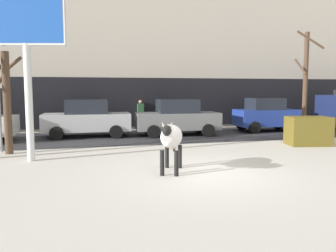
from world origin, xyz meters
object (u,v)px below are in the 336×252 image
object	(u,v)px
pedestrian_near_billboard	(141,115)
street_sign	(0,108)
dumpster	(308,131)
bare_tree_right_lot	(305,83)
car_silver_sedan	(87,119)
car_grey_sedan	(177,118)
billboard	(26,27)
car_blue_hatchback	(267,115)
bare_tree_far_back	(6,97)
cow_holstein	(171,137)

from	to	relation	value
pedestrian_near_billboard	street_sign	xyz separation A→B (m)	(-6.25, -5.70, 0.79)
dumpster	bare_tree_right_lot	bearing A→B (deg)	60.15
dumpster	car_silver_sedan	bearing A→B (deg)	151.56
car_grey_sedan	pedestrian_near_billboard	distance (m)	3.03
billboard	car_grey_sedan	xyz separation A→B (m)	(6.40, 5.06, -3.41)
car_blue_hatchback	bare_tree_far_back	xyz separation A→B (m)	(-12.70, -3.92, 1.14)
billboard	street_sign	xyz separation A→B (m)	(-1.30, 2.03, -2.64)
pedestrian_near_billboard	street_sign	world-z (taller)	street_sign
car_silver_sedan	car_blue_hatchback	size ratio (longest dim) A/B	1.20
bare_tree_far_back	street_sign	size ratio (longest dim) A/B	1.44
car_blue_hatchback	bare_tree_right_lot	size ratio (longest dim) A/B	0.72
car_grey_sedan	bare_tree_far_back	xyz separation A→B (m)	(-7.39, -3.46, 1.16)
car_blue_hatchback	pedestrian_near_billboard	distance (m)	7.11
car_blue_hatchback	bare_tree_far_back	world-z (taller)	bare_tree_far_back
cow_holstein	pedestrian_near_billboard	xyz separation A→B (m)	(0.88, 10.34, -0.12)
bare_tree_far_back	dumpster	bearing A→B (deg)	-4.39
street_sign	dumpster	bearing A→B (deg)	-6.27
car_silver_sedan	dumpster	world-z (taller)	car_silver_sedan
billboard	pedestrian_near_billboard	world-z (taller)	billboard
car_silver_sedan	car_grey_sedan	bearing A→B (deg)	-6.36
bare_tree_right_lot	dumpster	world-z (taller)	bare_tree_right_lot
car_silver_sedan	bare_tree_right_lot	bearing A→B (deg)	-17.31
billboard	dumpster	size ratio (longest dim) A/B	3.27
billboard	bare_tree_right_lot	size ratio (longest dim) A/B	1.11
car_silver_sedan	street_sign	xyz separation A→B (m)	(-3.21, -3.53, 0.76)
car_grey_sedan	dumpster	size ratio (longest dim) A/B	2.52
car_grey_sedan	street_sign	world-z (taller)	street_sign
cow_holstein	bare_tree_right_lot	world-z (taller)	bare_tree_right_lot
cow_holstein	bare_tree_right_lot	bearing A→B (deg)	32.81
billboard	dumpster	bearing A→B (deg)	3.59
street_sign	car_silver_sedan	bearing A→B (deg)	47.72
car_grey_sedan	car_silver_sedan	bearing A→B (deg)	173.64
pedestrian_near_billboard	dumpster	bearing A→B (deg)	-49.74
pedestrian_near_billboard	car_silver_sedan	bearing A→B (deg)	-144.54
pedestrian_near_billboard	bare_tree_far_back	distance (m)	8.61
car_grey_sedan	street_sign	xyz separation A→B (m)	(-7.70, -3.03, 0.76)
car_silver_sedan	pedestrian_near_billboard	size ratio (longest dim) A/B	2.47
car_silver_sedan	dumpster	distance (m)	10.24
car_silver_sedan	dumpster	bearing A→B (deg)	-28.44
cow_holstein	pedestrian_near_billboard	world-z (taller)	pedestrian_near_billboard
car_blue_hatchback	dumpster	world-z (taller)	car_blue_hatchback
dumpster	car_grey_sedan	bearing A→B (deg)	135.90
cow_holstein	bare_tree_right_lot	size ratio (longest dim) A/B	0.38
cow_holstein	car_blue_hatchback	bearing A→B (deg)	46.79
dumpster	street_sign	world-z (taller)	street_sign
cow_holstein	bare_tree_right_lot	xyz separation A→B (m)	(7.85, 5.06, 1.64)
bare_tree_right_lot	bare_tree_far_back	size ratio (longest dim) A/B	1.23
car_blue_hatchback	car_grey_sedan	bearing A→B (deg)	-175.05
car_blue_hatchback	cow_holstein	bearing A→B (deg)	-133.21
billboard	dumpster	distance (m)	11.55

